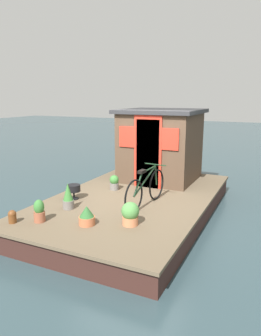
{
  "coord_description": "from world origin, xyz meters",
  "views": [
    {
      "loc": [
        -6.29,
        -2.91,
        2.68
      ],
      "look_at": [
        -0.2,
        0.0,
        1.15
      ],
      "focal_mm": 33.65,
      "sensor_mm": 36.0,
      "label": 1
    }
  ],
  "objects_px": {
    "potted_plant_geranium": "(130,214)",
    "potted_plant_lavender": "(68,197)",
    "potted_plant_ivy": "(114,182)",
    "houseboat_cabin": "(161,145)",
    "mooring_bollard": "(12,216)",
    "charcoal_grill": "(74,189)",
    "bicycle": "(146,188)",
    "potted_plant_basil": "(39,211)",
    "potted_plant_mint": "(87,216)"
  },
  "relations": [
    {
      "from": "potted_plant_geranium",
      "to": "potted_plant_lavender",
      "type": "bearing_deg",
      "value": 82.13
    },
    {
      "from": "potted_plant_mint",
      "to": "potted_plant_lavender",
      "type": "distance_m",
      "value": 0.97
    },
    {
      "from": "potted_plant_basil",
      "to": "charcoal_grill",
      "type": "bearing_deg",
      "value": 8.64
    },
    {
      "from": "bicycle",
      "to": "houseboat_cabin",
      "type": "bearing_deg",
      "value": 12.79
    },
    {
      "from": "houseboat_cabin",
      "to": "potted_plant_geranium",
      "type": "height_order",
      "value": "houseboat_cabin"
    },
    {
      "from": "mooring_bollard",
      "to": "houseboat_cabin",
      "type": "bearing_deg",
      "value": -17.84
    },
    {
      "from": "potted_plant_geranium",
      "to": "potted_plant_mint",
      "type": "relative_size",
      "value": 1.2
    },
    {
      "from": "houseboat_cabin",
      "to": "potted_plant_lavender",
      "type": "distance_m",
      "value": 3.25
    },
    {
      "from": "bicycle",
      "to": "potted_plant_mint",
      "type": "bearing_deg",
      "value": 157.66
    },
    {
      "from": "potted_plant_mint",
      "to": "charcoal_grill",
      "type": "xyz_separation_m",
      "value": [
        1.1,
        1.07,
        0.07
      ]
    },
    {
      "from": "bicycle",
      "to": "potted_plant_lavender",
      "type": "xyz_separation_m",
      "value": [
        -0.83,
        1.36,
        -0.12
      ]
    },
    {
      "from": "potted_plant_geranium",
      "to": "potted_plant_basil",
      "type": "distance_m",
      "value": 1.66
    },
    {
      "from": "potted_plant_lavender",
      "to": "houseboat_cabin",
      "type": "bearing_deg",
      "value": -15.59
    },
    {
      "from": "potted_plant_mint",
      "to": "mooring_bollard",
      "type": "height_order",
      "value": "potted_plant_mint"
    },
    {
      "from": "houseboat_cabin",
      "to": "potted_plant_ivy",
      "type": "relative_size",
      "value": 5.71
    },
    {
      "from": "charcoal_grill",
      "to": "bicycle",
      "type": "bearing_deg",
      "value": -80.63
    },
    {
      "from": "potted_plant_mint",
      "to": "charcoal_grill",
      "type": "bearing_deg",
      "value": 44.14
    },
    {
      "from": "potted_plant_lavender",
      "to": "potted_plant_ivy",
      "type": "xyz_separation_m",
      "value": [
        1.6,
        -0.19,
        -0.07
      ]
    },
    {
      "from": "potted_plant_lavender",
      "to": "potted_plant_ivy",
      "type": "relative_size",
      "value": 1.49
    },
    {
      "from": "potted_plant_mint",
      "to": "mooring_bollard",
      "type": "distance_m",
      "value": 1.36
    },
    {
      "from": "potted_plant_lavender",
      "to": "potted_plant_ivy",
      "type": "height_order",
      "value": "potted_plant_lavender"
    },
    {
      "from": "potted_plant_lavender",
      "to": "potted_plant_ivy",
      "type": "bearing_deg",
      "value": -6.91
    },
    {
      "from": "houseboat_cabin",
      "to": "mooring_bollard",
      "type": "height_order",
      "value": "houseboat_cabin"
    },
    {
      "from": "potted_plant_lavender",
      "to": "mooring_bollard",
      "type": "bearing_deg",
      "value": 155.91
    },
    {
      "from": "houseboat_cabin",
      "to": "bicycle",
      "type": "bearing_deg",
      "value": -167.21
    },
    {
      "from": "bicycle",
      "to": "potted_plant_ivy",
      "type": "distance_m",
      "value": 1.41
    },
    {
      "from": "potted_plant_mint",
      "to": "potted_plant_ivy",
      "type": "height_order",
      "value": "potted_plant_ivy"
    },
    {
      "from": "bicycle",
      "to": "potted_plant_ivy",
      "type": "relative_size",
      "value": 4.65
    },
    {
      "from": "mooring_bollard",
      "to": "potted_plant_mint",
      "type": "bearing_deg",
      "value": -68.11
    },
    {
      "from": "bicycle",
      "to": "potted_plant_basil",
      "type": "relative_size",
      "value": 4.02
    },
    {
      "from": "charcoal_grill",
      "to": "mooring_bollard",
      "type": "bearing_deg",
      "value": 172.92
    },
    {
      "from": "potted_plant_basil",
      "to": "mooring_bollard",
      "type": "distance_m",
      "value": 0.49
    },
    {
      "from": "potted_plant_geranium",
      "to": "mooring_bollard",
      "type": "relative_size",
      "value": 1.76
    },
    {
      "from": "charcoal_grill",
      "to": "mooring_bollard",
      "type": "height_order",
      "value": "charcoal_grill"
    },
    {
      "from": "potted_plant_basil",
      "to": "houseboat_cabin",
      "type": "bearing_deg",
      "value": -13.39
    },
    {
      "from": "houseboat_cabin",
      "to": "potted_plant_basil",
      "type": "relative_size",
      "value": 4.94
    },
    {
      "from": "potted_plant_ivy",
      "to": "charcoal_grill",
      "type": "height_order",
      "value": "potted_plant_ivy"
    },
    {
      "from": "potted_plant_geranium",
      "to": "potted_plant_ivy",
      "type": "bearing_deg",
      "value": 35.79
    },
    {
      "from": "bicycle",
      "to": "potted_plant_lavender",
      "type": "relative_size",
      "value": 3.12
    },
    {
      "from": "mooring_bollard",
      "to": "potted_plant_lavender",
      "type": "bearing_deg",
      "value": -24.09
    },
    {
      "from": "potted_plant_ivy",
      "to": "mooring_bollard",
      "type": "xyz_separation_m",
      "value": [
        -2.64,
        0.66,
        -0.06
      ]
    },
    {
      "from": "houseboat_cabin",
      "to": "charcoal_grill",
      "type": "distance_m",
      "value": 2.83
    },
    {
      "from": "potted_plant_basil",
      "to": "potted_plant_mint",
      "type": "relative_size",
      "value": 1.19
    },
    {
      "from": "potted_plant_geranium",
      "to": "potted_plant_ivy",
      "type": "relative_size",
      "value": 1.16
    },
    {
      "from": "potted_plant_lavender",
      "to": "potted_plant_mint",
      "type": "bearing_deg",
      "value": -123.87
    },
    {
      "from": "houseboat_cabin",
      "to": "potted_plant_basil",
      "type": "distance_m",
      "value": 4.03
    },
    {
      "from": "houseboat_cabin",
      "to": "potted_plant_mint",
      "type": "distance_m",
      "value": 3.68
    },
    {
      "from": "potted_plant_geranium",
      "to": "potted_plant_basil",
      "type": "xyz_separation_m",
      "value": [
        -0.58,
        1.56,
        -0.01
      ]
    },
    {
      "from": "bicycle",
      "to": "potted_plant_mint",
      "type": "height_order",
      "value": "bicycle"
    },
    {
      "from": "potted_plant_geranium",
      "to": "potted_plant_basil",
      "type": "bearing_deg",
      "value": 110.4
    }
  ]
}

